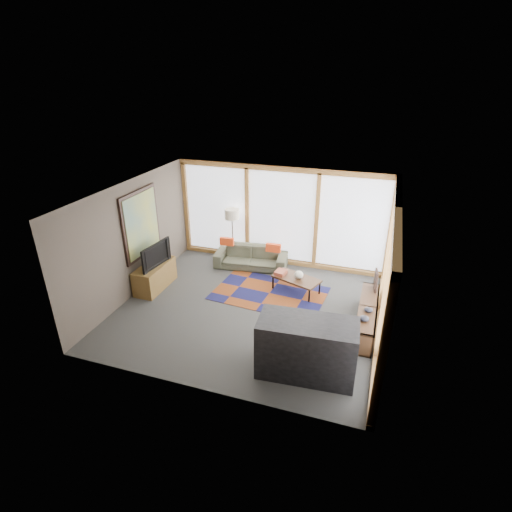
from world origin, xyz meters
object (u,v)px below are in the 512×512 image
(floor_lamp, at_px, (233,236))
(bookshelf, at_px, (367,317))
(tv_console, at_px, (155,276))
(coffee_table, at_px, (296,284))
(television, at_px, (153,254))
(bar_counter, at_px, (307,348))
(sofa, at_px, (251,257))

(floor_lamp, xyz_separation_m, bookshelf, (3.64, -1.96, -0.50))
(floor_lamp, height_order, tv_console, floor_lamp)
(floor_lamp, distance_m, tv_console, 2.30)
(floor_lamp, height_order, coffee_table, floor_lamp)
(coffee_table, distance_m, television, 3.38)
(television, xyz_separation_m, bar_counter, (3.97, -1.77, -0.36))
(sofa, distance_m, tv_console, 2.51)
(floor_lamp, distance_m, coffee_table, 2.29)
(sofa, distance_m, television, 2.57)
(coffee_table, xyz_separation_m, bookshelf, (1.67, -0.94, 0.07))
(floor_lamp, height_order, television, floor_lamp)
(coffee_table, bearing_deg, bookshelf, -29.46)
(bookshelf, bearing_deg, bar_counter, -117.61)
(bookshelf, relative_size, bar_counter, 1.20)
(television, bearing_deg, floor_lamp, -25.71)
(tv_console, relative_size, television, 1.22)
(bar_counter, bearing_deg, sofa, 117.63)
(sofa, xyz_separation_m, bar_counter, (2.19, -3.52, 0.24))
(sofa, xyz_separation_m, coffee_table, (1.41, -0.88, -0.09))
(bar_counter, bearing_deg, coffee_table, 102.19)
(coffee_table, relative_size, bar_counter, 0.66)
(sofa, xyz_separation_m, tv_console, (-1.80, -1.74, 0.02))
(sofa, relative_size, television, 1.91)
(sofa, bearing_deg, television, -142.04)
(television, bearing_deg, coffee_table, -67.62)
(sofa, relative_size, floor_lamp, 1.25)
(floor_lamp, bearing_deg, sofa, -13.50)
(sofa, distance_m, bookshelf, 3.58)
(floor_lamp, distance_m, television, 2.25)
(tv_console, xyz_separation_m, television, (0.03, -0.01, 0.58))
(floor_lamp, height_order, bar_counter, floor_lamp)
(bookshelf, height_order, bar_counter, bar_counter)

